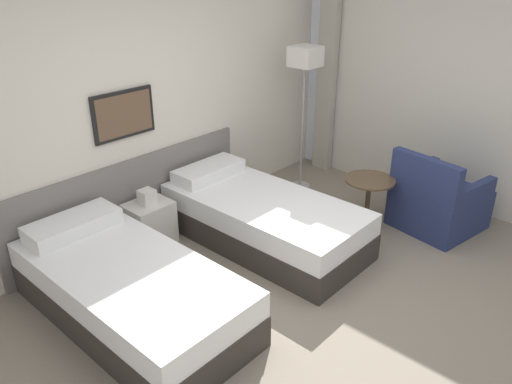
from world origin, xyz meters
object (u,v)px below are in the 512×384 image
Objects in this scene: bed_near_window at (262,218)px; armchair at (438,203)px; side_table at (368,193)px; nightstand at (150,222)px; bed_near_door at (129,289)px; floor_lamp at (305,66)px.

bed_near_window is 2.22× the size of armchair.
nightstand is at bearing 140.80° from side_table.
armchair is at bearing -21.25° from bed_near_door.
armchair reaches higher than bed_near_window.
nightstand is 2.95m from armchair.
armchair is (1.43, -1.16, 0.03)m from bed_near_window.
bed_near_window is at bearing -158.25° from floor_lamp.
floor_lamp is at bearing 72.83° from side_table.
bed_near_window is 1.86m from floor_lamp.
bed_near_door is at bearing 78.99° from armchair.
side_table is at bearing -33.47° from bed_near_window.
side_table is at bearing -39.20° from nightstand.
bed_near_door is 3.21m from armchair.
bed_near_door is at bearing 180.00° from bed_near_window.
floor_lamp reaches higher than bed_near_window.
armchair is at bearing -41.34° from nightstand.
floor_lamp reaches higher than bed_near_door.
floor_lamp is at bearing 15.02° from armchair.
armchair is (0.14, -1.68, -1.20)m from floor_lamp.
nightstand is (0.78, 0.78, -0.02)m from bed_near_door.
bed_near_door is 1.11m from nightstand.
bed_near_door is at bearing 166.05° from side_table.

